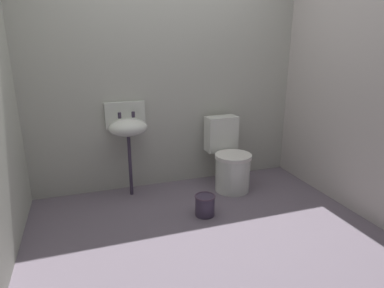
% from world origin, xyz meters
% --- Properties ---
extents(ground_plane, '(3.41, 2.51, 0.08)m').
position_xyz_m(ground_plane, '(0.00, 0.00, -0.04)').
color(ground_plane, slate).
extents(wall_back, '(3.41, 0.10, 2.43)m').
position_xyz_m(wall_back, '(0.00, 1.10, 1.22)').
color(wall_back, '#B8B8AB').
rests_on(wall_back, ground).
extents(wall_right, '(0.10, 2.31, 2.43)m').
position_xyz_m(wall_right, '(1.55, 0.10, 1.22)').
color(wall_right, '#BDB5AE').
rests_on(wall_right, ground).
extents(toilet_near_wall, '(0.42, 0.61, 0.78)m').
position_xyz_m(toilet_near_wall, '(0.59, 0.70, 0.32)').
color(toilet_near_wall, white).
rests_on(toilet_near_wall, ground).
extents(sink, '(0.42, 0.35, 0.99)m').
position_xyz_m(sink, '(-0.49, 0.89, 0.75)').
color(sink, '#3D3246').
rests_on(sink, ground).
extents(bucket, '(0.20, 0.20, 0.20)m').
position_xyz_m(bucket, '(0.10, 0.19, 0.11)').
color(bucket, '#3D3246').
rests_on(bucket, ground).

